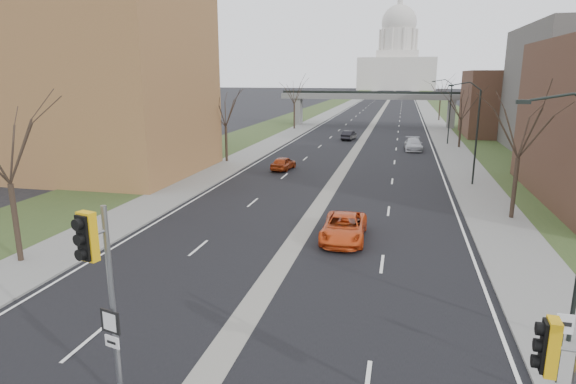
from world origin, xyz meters
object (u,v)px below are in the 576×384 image
at_px(speed_limit_sign, 563,336).
at_px(car_left_near, 283,163).
at_px(signal_pole_median, 100,274).
at_px(car_right_near, 344,228).
at_px(car_left_far, 349,135).
at_px(signal_pole_right, 574,341).
at_px(car_right_mid, 413,144).

bearing_deg(speed_limit_sign, car_left_near, 118.76).
relative_size(signal_pole_median, car_right_near, 1.13).
distance_m(speed_limit_sign, car_left_far, 57.96).
distance_m(signal_pole_median, car_left_far, 60.70).
relative_size(signal_pole_right, speed_limit_sign, 2.56).
xyz_separation_m(speed_limit_sign, car_left_near, (-16.51, 31.83, -1.04)).
bearing_deg(signal_pole_median, car_right_near, 87.93).
bearing_deg(car_right_mid, signal_pole_right, -89.47).
distance_m(signal_pole_median, speed_limit_sign, 13.57).
bearing_deg(signal_pole_median, car_left_far, 104.18).
xyz_separation_m(signal_pole_right, car_right_mid, (-2.29, 52.53, -3.12)).
height_order(car_left_far, car_right_near, car_right_near).
distance_m(signal_pole_median, car_right_near, 17.10).
distance_m(car_left_far, car_right_mid, 12.33).
bearing_deg(car_right_mid, car_right_near, -99.00).
distance_m(signal_pole_right, car_left_near, 39.35).
relative_size(car_left_near, car_right_mid, 0.76).
height_order(signal_pole_right, car_left_near, signal_pole_right).
bearing_deg(signal_pole_right, speed_limit_sign, 77.16).
relative_size(signal_pole_right, car_right_near, 1.12).
bearing_deg(car_left_far, speed_limit_sign, 110.26).
xyz_separation_m(signal_pole_median, car_left_far, (0.07, 60.60, -3.47)).
bearing_deg(signal_pole_right, car_right_mid, 95.98).
distance_m(signal_pole_right, car_right_mid, 52.68).
distance_m(signal_pole_right, car_right_near, 17.95).
relative_size(signal_pole_right, car_left_near, 1.49).
height_order(car_left_far, car_right_mid, car_right_mid).
xyz_separation_m(signal_pole_right, car_left_near, (-15.25, 36.13, -3.20)).
bearing_deg(car_left_far, signal_pole_median, 97.58).
height_order(car_right_near, car_right_mid, car_right_mid).
bearing_deg(speed_limit_sign, signal_pole_median, -161.01).
xyz_separation_m(signal_pole_right, speed_limit_sign, (1.26, 4.30, -2.17)).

